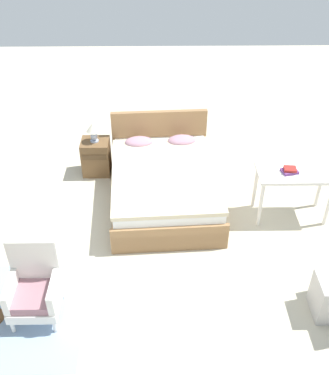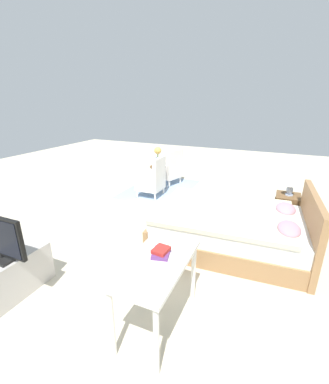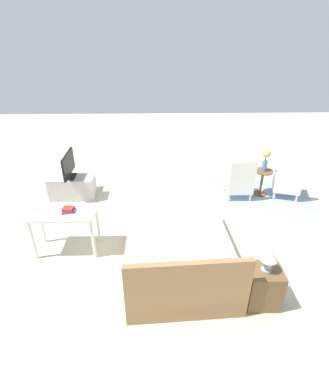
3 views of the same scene
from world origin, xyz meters
name	(u,v)px [view 3 (image 3 of 3)]	position (x,y,z in m)	size (l,w,h in m)	color
ground_plane	(182,223)	(0.00, 0.00, 0.00)	(16.00, 16.00, 0.00)	beige
floor_rug	(260,195)	(-1.81, -1.00, 0.00)	(2.10, 1.50, 0.01)	#8EA8C6
bed	(178,250)	(0.16, 1.13, 0.30)	(1.66, 2.28, 0.96)	#997047
armchair_by_window_left	(287,181)	(-2.32, -0.95, 0.38)	(0.67, 0.67, 0.92)	white
armchair_by_window_right	(239,182)	(-1.28, -0.94, 0.38)	(0.54, 0.54, 0.92)	white
side_table	(262,180)	(-1.81, -1.06, 0.37)	(0.40, 0.40, 0.58)	brown
flower_vase	(266,158)	(-1.81, -1.06, 0.87)	(0.17, 0.17, 0.48)	#4C709E
nightstand	(262,286)	(-0.92, 1.88, 0.29)	(0.44, 0.41, 0.58)	brown
table_lamp	(269,257)	(-0.92, 1.88, 0.79)	(0.22, 0.22, 0.33)	#9EADC6
tv_stand	(72,188)	(2.30, -1.00, 0.25)	(0.96, 0.40, 0.49)	#B7B2AD
tv_flatscreen	(68,165)	(2.30, -1.00, 0.77)	(0.20, 0.78, 0.53)	black
vanity_desk	(64,218)	(1.95, 0.73, 0.64)	(1.04, 0.52, 0.75)	silver
book_stack	(68,210)	(1.86, 0.72, 0.78)	(0.24, 0.20, 0.07)	#66387A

